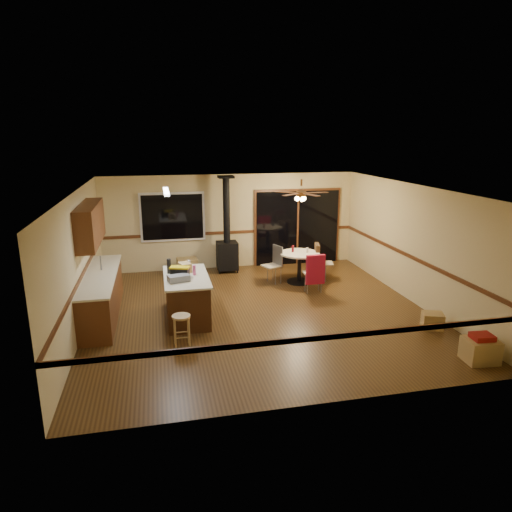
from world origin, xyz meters
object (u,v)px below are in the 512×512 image
object	(u,v)px
chair_near	(315,269)
kitchen_island	(187,297)
box_corner_a	(480,350)
toolbox_black	(180,273)
box_under_window	(187,266)
blue_bucket	(197,321)
wood_stove	(227,246)
chair_right	(318,258)
toolbox_grey	(179,278)
box_corner_b	(433,321)
chair_left	(275,260)
bar_stool	(182,331)
dining_table	(299,262)

from	to	relation	value
chair_near	kitchen_island	bearing A→B (deg)	-164.43
kitchen_island	box_corner_a	bearing A→B (deg)	-32.13
toolbox_black	box_under_window	distance (m)	3.28
blue_bucket	wood_stove	bearing A→B (deg)	72.22
chair_near	chair_right	bearing A→B (deg)	66.58
box_corner_a	kitchen_island	bearing A→B (deg)	147.87
toolbox_grey	box_under_window	world-z (taller)	toolbox_grey
box_under_window	box_corner_b	world-z (taller)	box_under_window
toolbox_black	box_corner_b	distance (m)	5.01
kitchen_island	chair_right	bearing A→B (deg)	27.82
chair_left	box_corner_b	size ratio (longest dim) A/B	1.36
bar_stool	chair_right	xyz separation A→B (m)	(3.64, 3.11, 0.30)
chair_left	box_under_window	distance (m)	2.48
wood_stove	bar_stool	bearing A→B (deg)	-108.90
bar_stool	chair_near	xyz separation A→B (m)	(3.22, 2.13, 0.30)
box_under_window	box_corner_b	size ratio (longest dim) A/B	1.36
box_corner_a	blue_bucket	bearing A→B (deg)	152.01
chair_near	box_corner_b	distance (m)	2.88
box_under_window	box_corner_a	bearing A→B (deg)	-53.80
box_corner_a	box_under_window	bearing A→B (deg)	126.20
toolbox_black	bar_stool	distance (m)	1.41
toolbox_grey	box_corner_b	distance (m)	4.98
box_under_window	toolbox_grey	bearing A→B (deg)	-96.28
wood_stove	chair_right	bearing A→B (deg)	-29.70
toolbox_grey	chair_right	distance (m)	4.21
blue_bucket	dining_table	bearing A→B (deg)	39.05
bar_stool	box_corner_b	xyz separation A→B (m)	(4.79, -0.24, -0.14)
toolbox_black	dining_table	size ratio (longest dim) A/B	0.35
toolbox_black	dining_table	distance (m)	3.57
box_corner_a	box_corner_b	size ratio (longest dim) A/B	1.35
bar_stool	blue_bucket	xyz separation A→B (m)	(0.34, 0.76, -0.17)
toolbox_black	chair_near	xyz separation A→B (m)	(3.15, 0.91, -0.40)
chair_left	box_corner_b	distance (m)	4.11
toolbox_black	chair_left	world-z (taller)	toolbox_black
box_corner_b	toolbox_black	bearing A→B (deg)	162.76
kitchen_island	box_corner_b	bearing A→B (deg)	-18.42
box_corner_a	chair_right	bearing A→B (deg)	103.68
toolbox_grey	bar_stool	world-z (taller)	toolbox_grey
kitchen_island	box_corner_a	size ratio (longest dim) A/B	3.25
bar_stool	chair_left	size ratio (longest dim) A/B	1.13
toolbox_grey	chair_right	size ratio (longest dim) A/B	0.58
bar_stool	chair_left	world-z (taller)	chair_left
dining_table	chair_left	xyz separation A→B (m)	(-0.60, 0.14, 0.05)
box_under_window	chair_left	bearing A→B (deg)	-30.31
kitchen_island	dining_table	bearing A→B (deg)	30.51
dining_table	box_corner_b	xyz separation A→B (m)	(1.67, -3.26, -0.38)
chair_near	bar_stool	bearing A→B (deg)	-146.42
kitchen_island	blue_bucket	size ratio (longest dim) A/B	5.62
chair_right	box_corner_b	world-z (taller)	chair_right
box_under_window	box_corner_a	distance (m)	7.42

